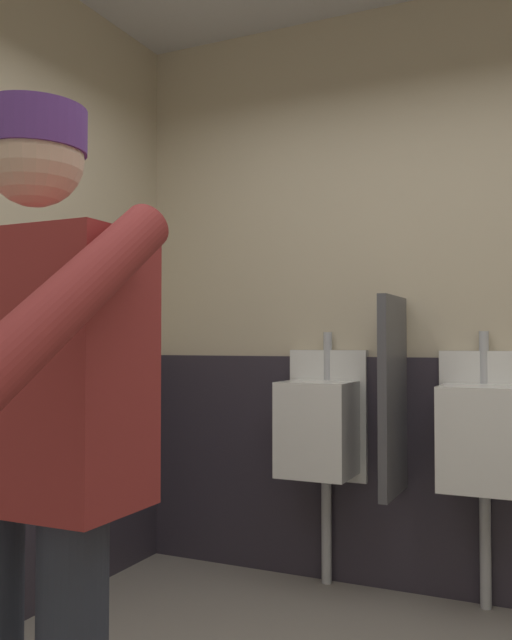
# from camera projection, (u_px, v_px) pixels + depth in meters

# --- Properties ---
(wall_back) EXTENTS (3.82, 0.12, 2.87)m
(wall_back) POSITION_uv_depth(u_px,v_px,m) (444.00, 292.00, 3.26)
(wall_back) COLOR beige
(wall_back) RESTS_ON ground_plane
(wainscot_band_back) EXTENTS (3.22, 0.03, 1.12)m
(wainscot_band_back) POSITION_uv_depth(u_px,v_px,m) (443.00, 477.00, 3.16)
(wainscot_band_back) COLOR #2D2833
(wainscot_band_back) RESTS_ON ground_plane
(urinal_left) EXTENTS (0.40, 0.34, 1.24)m
(urinal_left) POSITION_uv_depth(u_px,v_px,m) (320.00, 427.00, 3.27)
(urinal_left) COLOR white
(urinal_left) RESTS_ON ground_plane
(urinal_middle) EXTENTS (0.40, 0.34, 1.24)m
(urinal_middle) POSITION_uv_depth(u_px,v_px,m) (482.00, 436.00, 2.96)
(urinal_middle) COLOR white
(urinal_middle) RESTS_ON ground_plane
(privacy_divider_panel) EXTENTS (0.04, 0.40, 0.90)m
(privacy_divider_panel) POSITION_uv_depth(u_px,v_px,m) (393.00, 395.00, 3.06)
(privacy_divider_panel) COLOR #4C4C51
(person) EXTENTS (0.69, 0.60, 1.67)m
(person) POSITION_uv_depth(u_px,v_px,m) (28.00, 443.00, 1.37)
(person) COLOR #2D3342
(person) RESTS_ON ground_plane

